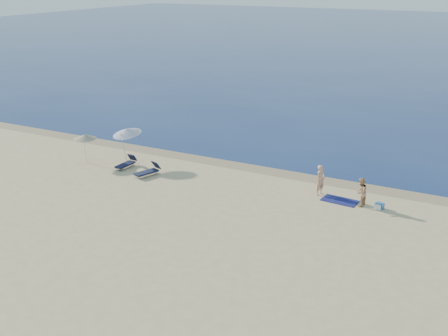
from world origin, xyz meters
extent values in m
cube|color=#847254|center=(0.00, 19.40, 0.00)|extent=(240.00, 1.60, 0.00)
imported|color=tan|center=(2.62, 16.98, 0.89)|extent=(0.61, 0.76, 1.79)
imported|color=tan|center=(5.09, 16.45, 0.81)|extent=(0.70, 0.85, 1.62)
cube|color=#0F124D|center=(3.92, 16.64, 0.02)|extent=(2.07, 1.26, 0.03)
cube|color=white|center=(6.06, 16.43, 0.14)|extent=(0.40, 0.37, 0.28)
cube|color=#216BB5|center=(6.13, 16.62, 0.16)|extent=(0.50, 0.40, 0.32)
cylinder|color=silver|center=(-10.65, 16.08, 1.08)|extent=(0.18, 0.44, 2.23)
cone|color=white|center=(-10.65, 16.48, 2.17)|extent=(2.46, 2.48, 0.69)
sphere|color=silver|center=(-10.65, 16.48, 2.37)|extent=(0.06, 0.06, 0.06)
cylinder|color=silver|center=(-13.21, 15.18, 0.86)|extent=(0.04, 0.10, 1.83)
cone|color=beige|center=(-13.21, 15.24, 1.78)|extent=(1.58, 1.59, 0.34)
sphere|color=silver|center=(-13.21, 15.24, 1.94)|extent=(0.05, 0.05, 0.05)
cube|color=#121732|center=(-10.18, 15.51, 0.22)|extent=(0.60, 1.53, 0.10)
cube|color=#121732|center=(-10.16, 16.26, 0.50)|extent=(0.57, 0.38, 0.49)
cylinder|color=#A5A5AD|center=(-9.96, 15.50, 0.11)|extent=(0.03, 0.03, 0.22)
cube|color=#131935|center=(-8.08, 14.90, 0.23)|extent=(1.06, 1.68, 0.11)
cube|color=#131935|center=(-7.82, 15.65, 0.53)|extent=(0.67, 0.55, 0.51)
cylinder|color=#A5A5AD|center=(-7.86, 14.83, 0.12)|extent=(0.03, 0.03, 0.23)
camera|label=1|loc=(11.76, -12.13, 12.23)|focal=45.00mm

